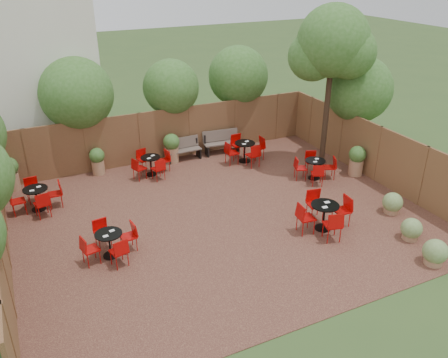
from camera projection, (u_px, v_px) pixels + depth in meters
name	position (u px, v px, depth m)	size (l,w,h in m)	color
ground	(222.00, 217.00, 14.15)	(80.00, 80.00, 0.00)	#354F23
courtyard_paving	(222.00, 216.00, 14.15)	(12.00, 10.00, 0.02)	#3D1E19
fence_back	(166.00, 135.00, 17.77)	(12.00, 0.08, 2.00)	#563220
fence_left	(2.00, 235.00, 11.39)	(0.08, 10.00, 2.00)	#563220
fence_right	(378.00, 154.00, 16.04)	(0.08, 10.00, 2.00)	#563220
neighbour_building	(20.00, 51.00, 17.16)	(5.00, 4.00, 8.00)	silver
overhang_foliage	(146.00, 108.00, 15.16)	(15.60, 10.53, 2.60)	#305C1E
courtyard_tree	(333.00, 47.00, 15.61)	(2.66, 2.56, 5.83)	black
park_bench_left	(183.00, 149.00, 17.90)	(1.41, 0.49, 0.86)	brown
park_bench_right	(221.00, 141.00, 18.54)	(1.52, 0.63, 0.91)	brown
bistro_tables	(207.00, 186.00, 15.05)	(10.62, 7.27, 0.92)	black
planters	(158.00, 160.00, 16.54)	(11.92, 4.71, 1.17)	#996C4C
low_shrubs	(413.00, 228.00, 12.92)	(1.57, 3.11, 0.70)	#996C4C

